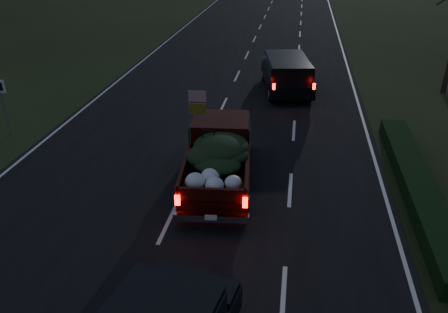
% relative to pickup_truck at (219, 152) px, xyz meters
% --- Properties ---
extents(ground, '(120.00, 120.00, 0.00)m').
position_rel_pickup_truck_xyz_m(ground, '(-1.07, -2.76, -1.10)').
color(ground, black).
rests_on(ground, ground).
extents(road_asphalt, '(14.00, 120.00, 0.02)m').
position_rel_pickup_truck_xyz_m(road_asphalt, '(-1.07, -2.76, -1.09)').
color(road_asphalt, black).
rests_on(road_asphalt, ground).
extents(hedge_row, '(1.00, 10.00, 0.60)m').
position_rel_pickup_truck_xyz_m(hedge_row, '(6.73, 0.24, -0.80)').
color(hedge_row, black).
rests_on(hedge_row, ground).
extents(route_sign, '(0.55, 0.08, 2.50)m').
position_rel_pickup_truck_xyz_m(route_sign, '(-9.57, 2.24, 0.56)').
color(route_sign, gray).
rests_on(route_sign, ground).
extents(pickup_truck, '(2.71, 5.81, 2.95)m').
position_rel_pickup_truck_xyz_m(pickup_truck, '(0.00, 0.00, 0.00)').
color(pickup_truck, black).
rests_on(pickup_truck, ground).
extents(lead_suv, '(3.11, 5.56, 1.51)m').
position_rel_pickup_truck_xyz_m(lead_suv, '(1.93, 9.98, 0.04)').
color(lead_suv, black).
rests_on(lead_suv, ground).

